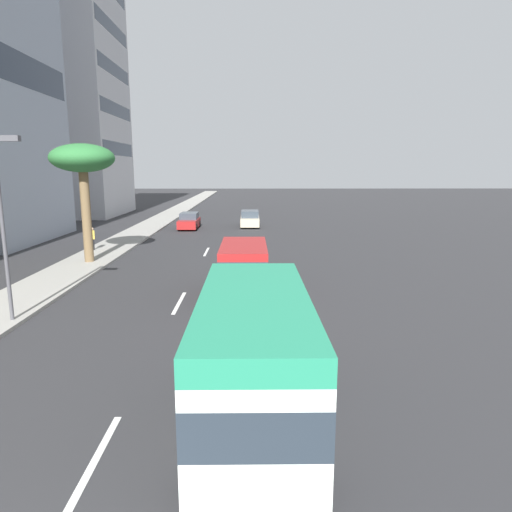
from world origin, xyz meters
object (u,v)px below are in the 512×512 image
object	(u,v)px
car_second	(250,219)
palm_tree	(83,162)
van_third	(244,266)
car_lead	(189,221)
pedestrian_near_lamp	(92,238)
minibus_fourth	(254,359)
street_lamp	(4,208)

from	to	relation	value
car_second	palm_tree	xyz separation A→B (m)	(-17.89, 9.69, 5.28)
van_third	car_lead	bearing A→B (deg)	13.55
pedestrian_near_lamp	palm_tree	xyz separation A→B (m)	(-3.96, -1.13, 5.04)
car_second	palm_tree	bearing A→B (deg)	151.56
car_lead	minibus_fourth	world-z (taller)	minibus_fourth
car_second	palm_tree	distance (m)	21.02
pedestrian_near_lamp	palm_tree	bearing A→B (deg)	161.37
palm_tree	street_lamp	world-z (taller)	palm_tree
minibus_fourth	pedestrian_near_lamp	world-z (taller)	minibus_fourth
car_lead	pedestrian_near_lamp	size ratio (longest dim) A/B	2.79
car_lead	car_second	world-z (taller)	car_second
car_second	palm_tree	world-z (taller)	palm_tree
minibus_fourth	pedestrian_near_lamp	size ratio (longest dim) A/B	4.05
minibus_fourth	palm_tree	distance (m)	20.92
van_third	palm_tree	world-z (taller)	palm_tree
van_third	minibus_fourth	xyz separation A→B (m)	(-11.14, -0.39, 0.38)
palm_tree	street_lamp	size ratio (longest dim) A/B	1.04
car_lead	minibus_fourth	xyz separation A→B (m)	(-34.31, -5.98, 0.97)
pedestrian_near_lamp	street_lamp	distance (m)	15.23
van_third	minibus_fourth	size ratio (longest dim) A/B	0.74
car_second	van_third	bearing A→B (deg)	179.43
car_second	van_third	distance (m)	24.70
car_lead	street_lamp	distance (m)	27.51
car_lead	palm_tree	size ratio (longest dim) A/B	0.63
car_lead	car_second	bearing A→B (deg)	104.64
car_second	minibus_fourth	world-z (taller)	minibus_fourth
minibus_fourth	street_lamp	size ratio (longest dim) A/B	0.95
car_lead	palm_tree	bearing A→B (deg)	-13.27
car_second	car_lead	bearing A→B (deg)	104.64
car_lead	van_third	world-z (taller)	van_third
minibus_fourth	street_lamp	xyz separation A→B (m)	(7.18, 8.81, 2.58)
minibus_fourth	street_lamp	bearing A→B (deg)	50.83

